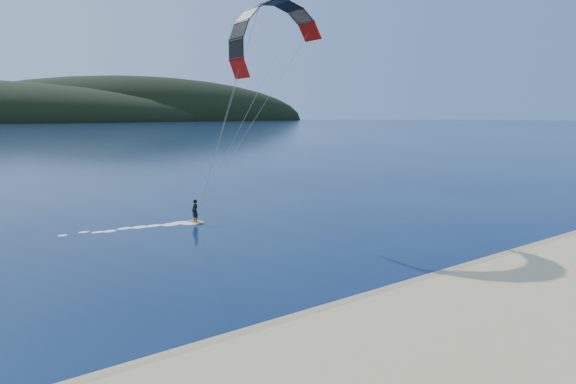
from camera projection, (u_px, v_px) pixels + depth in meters
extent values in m
plane|color=#071536|center=(371.00, 374.00, 17.37)|extent=(1800.00, 1800.00, 0.00)
cube|color=#957B57|center=(296.00, 328.00, 20.97)|extent=(220.00, 2.50, 0.10)
ellipsoid|color=black|center=(145.00, 121.00, 776.58)|extent=(600.00, 240.00, 140.00)
cube|color=orange|center=(195.00, 222.00, 41.73)|extent=(0.80, 1.65, 0.09)
imported|color=black|center=(195.00, 211.00, 41.57)|extent=(0.59, 0.79, 1.95)
cylinder|color=gray|center=(239.00, 130.00, 41.11)|extent=(0.02, 0.02, 14.65)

